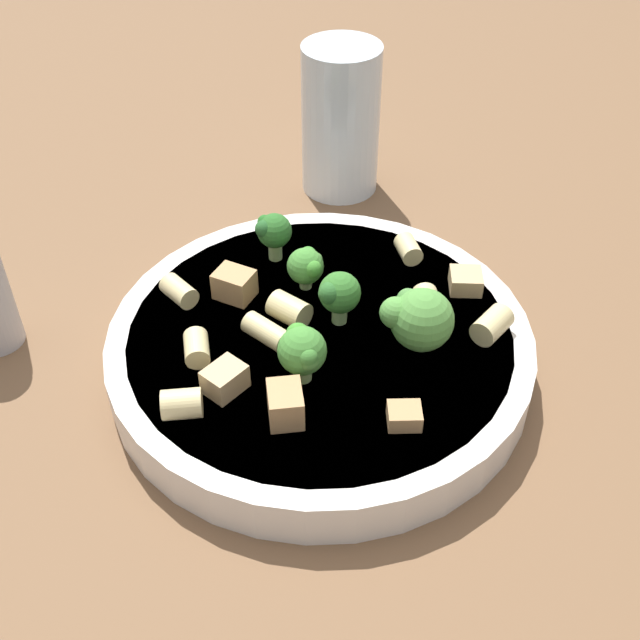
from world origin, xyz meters
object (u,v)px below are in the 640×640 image
broccoli_floret_4 (302,351)px  chicken_chunk_3 (234,284)px  broccoli_floret_0 (307,266)px  chicken_chunk_2 (466,281)px  broccoli_floret_2 (273,231)px  broccoli_floret_3 (335,292)px  rigatoni_1 (427,308)px  rigatoni_3 (289,310)px  drinking_glass (340,129)px  chicken_chunk_1 (285,404)px  chicken_chunk_0 (223,378)px  rigatoni_5 (408,249)px  rigatoni_4 (197,348)px  chicken_chunk_4 (404,416)px  broccoli_floret_1 (418,318)px  rigatoni_0 (266,332)px  rigatoni_2 (178,400)px  rigatoni_7 (492,325)px  pasta_bowl (320,347)px  rigatoni_6 (179,291)px

broccoli_floret_4 → chicken_chunk_3: broccoli_floret_4 is taller
broccoli_floret_0 → chicken_chunk_2: bearing=47.4°
broccoli_floret_2 → chicken_chunk_2: 0.13m
broccoli_floret_3 → rigatoni_1: 0.06m
rigatoni_1 → rigatoni_3: bearing=-130.0°
broccoli_floret_3 → drinking_glass: 0.20m
chicken_chunk_1 → drinking_glass: drinking_glass is taller
broccoli_floret_4 → chicken_chunk_2: size_ratio=1.75×
chicken_chunk_0 → chicken_chunk_1: chicken_chunk_1 is taller
drinking_glass → rigatoni_5: bearing=-24.4°
rigatoni_4 → chicken_chunk_4: bearing=24.7°
rigatoni_5 → broccoli_floret_1: bearing=-43.7°
rigatoni_0 → chicken_chunk_0: (0.01, -0.04, 0.00)m
rigatoni_2 → rigatoni_1: bearing=76.6°
broccoli_floret_2 → rigatoni_1: bearing=15.9°
chicken_chunk_2 → drinking_glass: 0.19m
rigatoni_7 → chicken_chunk_0: same height
pasta_bowl → broccoli_floret_4: 0.05m
broccoli_floret_0 → rigatoni_4: 0.09m
broccoli_floret_1 → rigatoni_3: (-0.07, -0.04, -0.01)m
broccoli_floret_2 → rigatoni_0: 0.08m
chicken_chunk_0 → chicken_chunk_2: (0.03, 0.17, -0.00)m
broccoli_floret_1 → rigatoni_2: (-0.05, -0.13, -0.01)m
rigatoni_7 → drinking_glass: bearing=160.1°
broccoli_floret_0 → rigatoni_5: 0.08m
broccoli_floret_1 → chicken_chunk_2: (-0.02, 0.06, -0.02)m
broccoli_floret_4 → rigatoni_5: size_ratio=1.73×
rigatoni_0 → rigatoni_6: same height
rigatoni_5 → chicken_chunk_3: (-0.05, -0.11, 0.00)m
broccoli_floret_4 → chicken_chunk_3: 0.09m
rigatoni_7 → chicken_chunk_0: bearing=-116.3°
rigatoni_6 → chicken_chunk_4: (0.17, 0.03, -0.00)m
rigatoni_5 → pasta_bowl: bearing=-80.0°
rigatoni_6 → rigatoni_5: bearing=65.0°
broccoli_floret_4 → rigatoni_4: bearing=-147.5°
broccoli_floret_3 → rigatoni_6: 0.10m
broccoli_floret_0 → chicken_chunk_0: broccoli_floret_0 is taller
chicken_chunk_4 → rigatoni_3: bearing=175.8°
broccoli_floret_2 → rigatoni_3: size_ratio=1.43×
rigatoni_0 → rigatoni_3: 0.02m
chicken_chunk_0 → drinking_glass: size_ratio=0.19×
pasta_bowl → rigatoni_6: size_ratio=10.94×
pasta_bowl → rigatoni_2: size_ratio=12.03×
rigatoni_6 → chicken_chunk_3: chicken_chunk_3 is taller
rigatoni_4 → chicken_chunk_1: bearing=7.0°
rigatoni_0 → chicken_chunk_2: (0.05, 0.13, -0.00)m
chicken_chunk_2 → drinking_glass: bearing=162.5°
broccoli_floret_4 → chicken_chunk_2: (0.01, 0.13, -0.02)m
rigatoni_1 → chicken_chunk_4: (0.05, -0.07, -0.00)m
chicken_chunk_4 → broccoli_floret_2: bearing=165.6°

